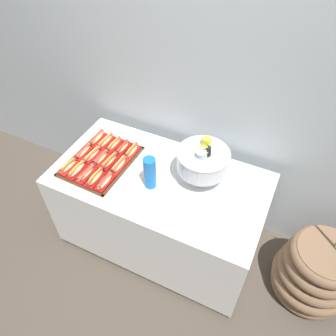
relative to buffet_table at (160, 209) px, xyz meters
name	(u,v)px	position (x,y,z in m)	size (l,w,h in m)	color
ground_plane	(161,237)	(0.00, 0.00, -0.39)	(10.00, 10.00, 0.00)	#4C4238
back_wall	(193,68)	(0.00, 0.52, 0.91)	(6.00, 0.10, 2.60)	#B2BCC1
buffet_table	(160,209)	(0.00, 0.00, 0.00)	(1.46, 0.77, 0.74)	white
floor_vase	(316,271)	(1.16, 0.09, -0.15)	(0.56, 0.56, 0.98)	brown
serving_tray	(101,161)	(-0.44, -0.04, 0.36)	(0.42, 0.54, 0.01)	#472B19
hot_dog_0	(68,166)	(-0.59, -0.20, 0.39)	(0.08, 0.16, 0.06)	red
hot_dog_1	(77,170)	(-0.52, -0.20, 0.39)	(0.07, 0.17, 0.06)	#B21414
hot_dog_2	(86,174)	(-0.44, -0.21, 0.39)	(0.07, 0.17, 0.06)	red
hot_dog_3	(95,177)	(-0.37, -0.21, 0.39)	(0.07, 0.17, 0.06)	#B21414
hot_dog_4	(105,181)	(-0.29, -0.21, 0.39)	(0.07, 0.16, 0.06)	#B21414
hot_dog_5	(83,152)	(-0.59, -0.04, 0.39)	(0.06, 0.17, 0.06)	red
hot_dog_6	(92,155)	(-0.51, -0.04, 0.39)	(0.07, 0.18, 0.06)	red
hot_dog_7	(101,158)	(-0.44, -0.04, 0.39)	(0.07, 0.16, 0.06)	red
hot_dog_8	(109,161)	(-0.36, -0.04, 0.39)	(0.07, 0.18, 0.06)	#B21414
hot_dog_9	(119,165)	(-0.29, -0.05, 0.39)	(0.06, 0.17, 0.06)	red
hot_dog_10	(97,138)	(-0.58, 0.13, 0.39)	(0.06, 0.18, 0.06)	red
hot_dog_11	(105,141)	(-0.51, 0.13, 0.39)	(0.07, 0.18, 0.06)	red
hot_dog_12	(114,144)	(-0.43, 0.12, 0.39)	(0.07, 0.17, 0.06)	red
hot_dog_13	(122,148)	(-0.36, 0.12, 0.39)	(0.07, 0.15, 0.06)	#B21414
hot_dog_14	(131,151)	(-0.28, 0.12, 0.39)	(0.07, 0.17, 0.06)	red
punch_bowl	(203,160)	(0.25, 0.12, 0.52)	(0.34, 0.34, 0.28)	silver
cup_stack	(150,173)	(-0.02, -0.08, 0.47)	(0.08, 0.08, 0.24)	blue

